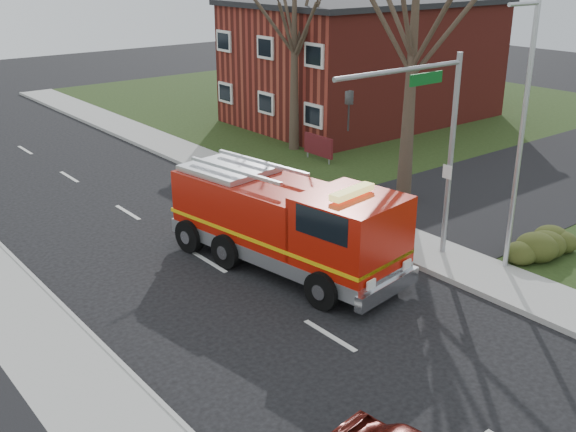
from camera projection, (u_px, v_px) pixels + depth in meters
ground at (330, 336)px, 18.05m from camera, size 120.00×120.00×0.00m
sidewalk_right at (473, 271)px, 21.65m from camera, size 2.40×80.00×0.15m
sidewalk_left at (115, 428)px, 14.40m from camera, size 2.40×80.00×0.15m
brick_building at (365, 61)px, 40.96m from camera, size 15.40×10.40×7.25m
health_center_sign at (318, 146)px, 32.98m from camera, size 0.12×2.00×1.40m
hedge_corner at (551, 244)px, 22.37m from camera, size 2.80×2.00×0.90m
bare_tree_near at (415, 17)px, 25.32m from camera, size 6.00×6.00×12.00m
bare_tree_far at (294, 23)px, 33.09m from camera, size 5.25×5.25×10.50m
traffic_signal_mast at (427, 125)px, 20.51m from camera, size 5.29×0.18×6.80m
streetlight_pole at (521, 133)px, 20.23m from camera, size 1.48×0.16×8.40m
fire_engine at (287, 225)px, 21.58m from camera, size 4.10×8.47×3.28m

